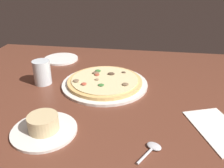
% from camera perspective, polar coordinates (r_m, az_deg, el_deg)
% --- Properties ---
extents(dining_table, '(1.50, 1.10, 0.04)m').
position_cam_1_polar(dining_table, '(0.86, 1.89, -4.55)').
color(dining_table, brown).
rests_on(dining_table, ground).
extents(pizza_main, '(0.33, 0.33, 0.03)m').
position_cam_1_polar(pizza_main, '(0.93, -1.75, 0.43)').
color(pizza_main, silver).
rests_on(pizza_main, dining_table).
extents(ramekin_on_saucer, '(0.18, 0.18, 0.05)m').
position_cam_1_polar(ramekin_on_saucer, '(0.70, -16.04, -9.72)').
color(ramekin_on_saucer, silver).
rests_on(ramekin_on_saucer, dining_table).
extents(water_glass, '(0.07, 0.07, 0.10)m').
position_cam_1_polar(water_glass, '(0.97, -16.36, 2.36)').
color(water_glass, silver).
rests_on(water_glass, dining_table).
extents(side_plate, '(0.17, 0.17, 0.01)m').
position_cam_1_polar(side_plate, '(1.22, -12.13, 5.90)').
color(side_plate, white).
rests_on(side_plate, dining_table).
extents(paper_menu, '(0.18, 0.24, 0.00)m').
position_cam_1_polar(paper_menu, '(0.75, 24.22, -9.98)').
color(paper_menu, white).
rests_on(paper_menu, dining_table).
extents(spoon, '(0.07, 0.09, 0.01)m').
position_cam_1_polar(spoon, '(0.63, 9.59, -14.96)').
color(spoon, silver).
rests_on(spoon, dining_table).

